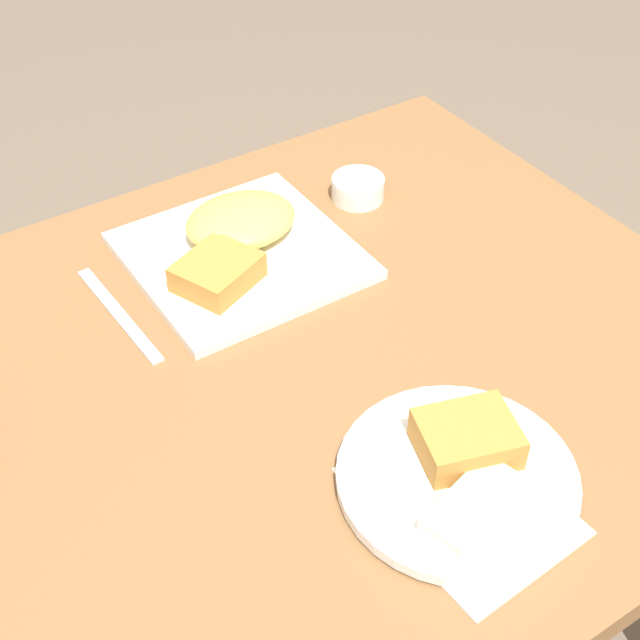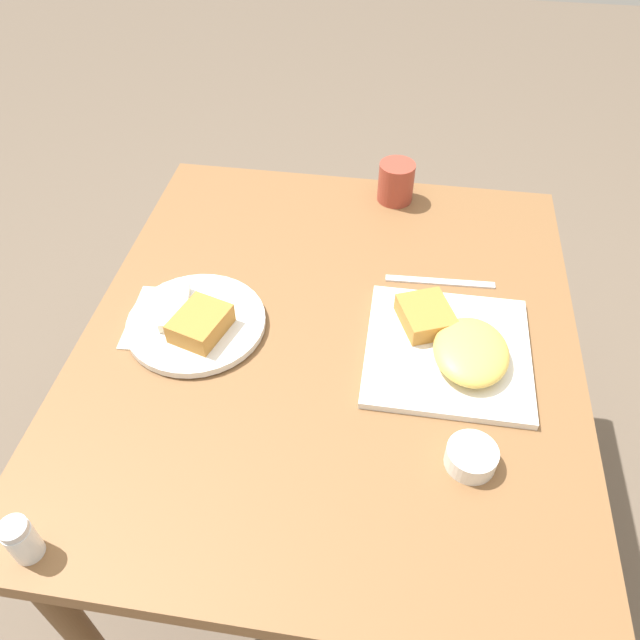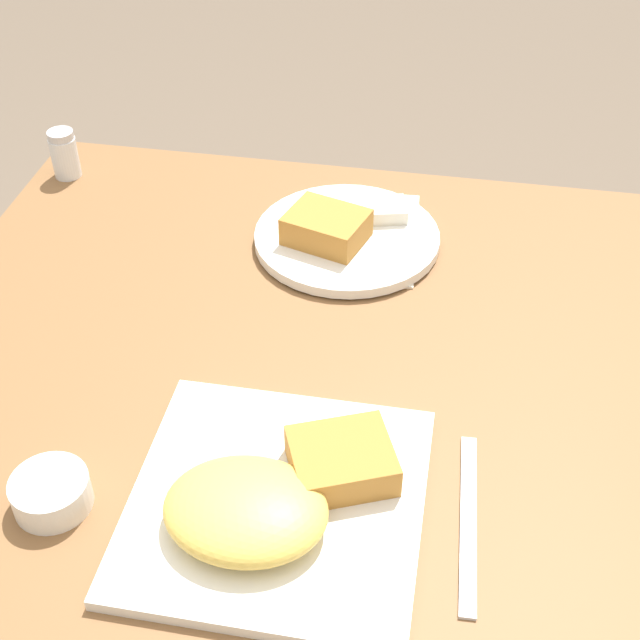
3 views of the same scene
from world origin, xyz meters
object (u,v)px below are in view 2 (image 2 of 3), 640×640
at_px(plate_square_near, 453,346).
at_px(plate_oval_far, 196,321).
at_px(butter_knife, 440,282).
at_px(coffee_mug, 396,182).
at_px(salt_shaker, 23,541).
at_px(sauce_ramekin, 471,457).

distance_m(plate_square_near, plate_oval_far, 0.47).
distance_m(butter_knife, coffee_mug, 0.30).
bearing_deg(plate_oval_far, salt_shaker, 166.84).
relative_size(salt_shaker, butter_knife, 0.34).
height_order(sauce_ramekin, butter_knife, sauce_ramekin).
relative_size(plate_square_near, coffee_mug, 3.16).
bearing_deg(plate_oval_far, butter_knife, -66.24).
bearing_deg(sauce_ramekin, plate_square_near, 7.28).
bearing_deg(salt_shaker, sauce_ramekin, -68.82).
height_order(plate_square_near, coffee_mug, coffee_mug).
bearing_deg(sauce_ramekin, salt_shaker, 111.18).
bearing_deg(butter_knife, salt_shaker, 46.88).
bearing_deg(coffee_mug, plate_square_near, -163.97).
distance_m(plate_oval_far, butter_knife, 0.48).
distance_m(salt_shaker, coffee_mug, 1.01).
distance_m(salt_shaker, butter_knife, 0.84).
relative_size(plate_square_near, plate_oval_far, 1.13).
bearing_deg(coffee_mug, sauce_ramekin, -166.72).
xyz_separation_m(plate_oval_far, salt_shaker, (-0.44, 0.10, 0.01)).
xyz_separation_m(sauce_ramekin, salt_shaker, (-0.23, 0.60, 0.01)).
bearing_deg(salt_shaker, butter_knife, -40.50).
relative_size(plate_square_near, butter_knife, 1.33).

